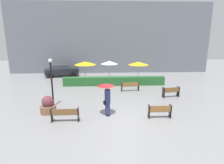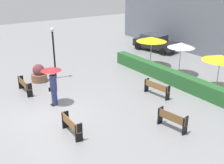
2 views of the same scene
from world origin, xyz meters
name	(u,v)px [view 2 (image 2 of 2)]	position (x,y,z in m)	size (l,w,h in m)	color
ground_plane	(50,112)	(0.00, 0.00, 0.00)	(60.00, 60.00, 0.00)	gray
bench_far_right	(172,119)	(4.84, 4.14, 0.52)	(1.54, 0.61, 0.88)	brown
bench_near_right	(71,125)	(2.62, -0.03, 0.51)	(1.51, 0.36, 0.87)	olive
bench_near_left	(24,85)	(-3.34, -0.29, 0.52)	(1.73, 0.36, 0.86)	brown
bench_back_row	(157,88)	(1.59, 6.17, 0.52)	(1.80, 0.55, 0.86)	olive
pedestrian_with_umbrella	(52,80)	(-0.75, 0.56, 1.49)	(1.12, 1.12, 2.19)	navy
planter_pot	(39,74)	(-4.76, 1.16, 0.52)	(1.07, 1.07, 1.21)	brown
lamp_post	(54,47)	(-4.71, 2.36, 2.23)	(0.28, 0.28, 3.59)	black
patio_umbrella_yellow	(152,39)	(-2.94, 9.71, 2.22)	(2.37, 2.37, 2.40)	silver
patio_umbrella_white	(181,45)	(-0.26, 10.11, 2.22)	(1.93, 1.93, 2.40)	silver
patio_umbrella_yellow_far	(221,58)	(3.03, 10.01, 2.12)	(2.28, 2.28, 2.30)	silver
hedge_strip	(166,75)	(0.18, 8.40, 0.45)	(10.74, 0.70, 0.91)	#28602D
parked_car	(155,42)	(-6.41, 13.35, 0.82)	(4.48, 2.67, 1.57)	black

